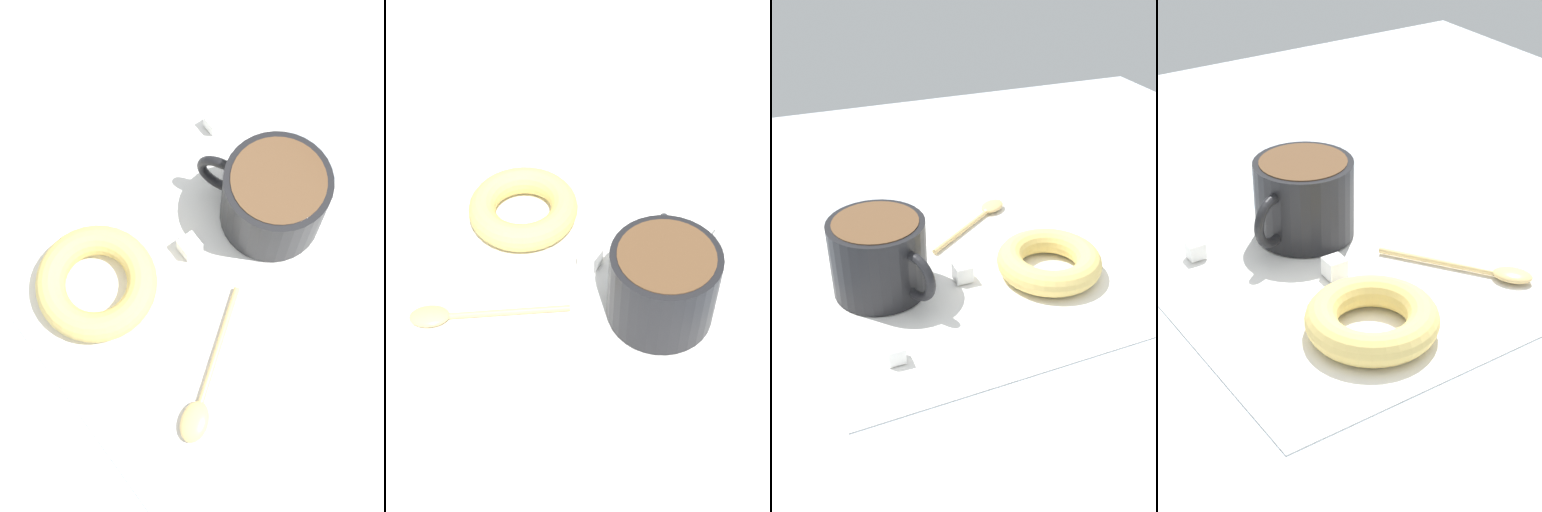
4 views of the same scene
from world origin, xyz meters
TOP-DOWN VIEW (x-y plane):
  - ground_plane at (0.00, 0.00)cm, footprint 120.00×120.00cm
  - napkin at (1.89, -0.64)cm, footprint 33.03×33.03cm
  - coffee_cup at (2.23, 8.12)cm, footprint 11.91×9.53cm
  - donut at (-1.34, -8.94)cm, footprint 10.97×10.97cm
  - spoon at (12.40, -7.30)cm, footprint 9.58×12.56cm
  - sugar_cube at (-8.45, 9.71)cm, footprint 1.56×1.56cm
  - sugar_cube_extra at (0.67, 0.38)cm, footprint 1.79×1.79cm

SIDE VIEW (x-z plane):
  - ground_plane at x=0.00cm, z-range -2.00..0.00cm
  - napkin at x=1.89cm, z-range 0.00..0.30cm
  - spoon at x=12.40cm, z-range 0.25..1.15cm
  - sugar_cube at x=-8.45cm, z-range 0.30..1.86cm
  - sugar_cube_extra at x=0.67cm, z-range 0.30..2.09cm
  - donut at x=-1.34cm, z-range 0.30..3.02cm
  - coffee_cup at x=2.23cm, z-range 0.45..8.12cm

